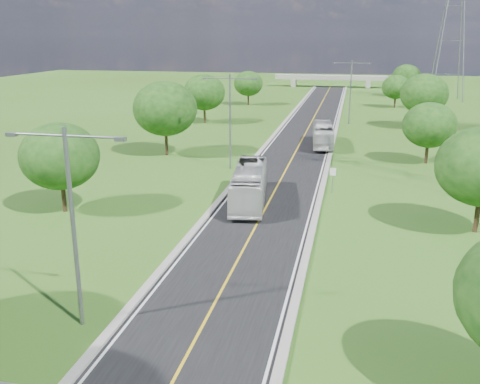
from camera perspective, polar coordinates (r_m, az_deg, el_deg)
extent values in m
plane|color=#355518|center=(71.42, 6.41, 5.11)|extent=(260.00, 260.00, 0.00)
cube|color=black|center=(77.28, 6.87, 5.99)|extent=(8.00, 150.00, 0.06)
cube|color=gray|center=(77.75, 3.74, 6.20)|extent=(0.50, 150.00, 0.22)
cube|color=gray|center=(77.01, 10.04, 5.88)|extent=(0.50, 150.00, 0.22)
cylinder|color=slate|center=(49.42, 9.83, 1.25)|extent=(0.08, 0.08, 2.40)
cube|color=white|center=(49.19, 9.88, 2.14)|extent=(0.55, 0.04, 0.70)
cube|color=gray|center=(151.20, 5.76, 11.52)|extent=(1.20, 3.00, 2.00)
cube|color=gray|center=(150.30, 13.50, 11.13)|extent=(1.20, 3.00, 2.00)
cube|color=gray|center=(150.29, 9.65, 11.96)|extent=(30.00, 3.00, 1.20)
cylinder|color=slate|center=(26.74, -17.32, -3.98)|extent=(0.22, 0.22, 10.00)
cylinder|color=slate|center=(26.28, -20.86, 5.76)|extent=(2.80, 0.12, 0.12)
cylinder|color=slate|center=(24.89, -15.39, 5.69)|extent=(2.80, 0.12, 0.12)
cube|color=slate|center=(27.01, -23.18, 5.66)|extent=(0.50, 0.25, 0.18)
cube|color=slate|center=(24.33, -12.64, 5.53)|extent=(0.50, 0.25, 0.18)
cylinder|color=slate|center=(56.89, -1.07, 7.41)|extent=(0.22, 0.22, 10.00)
cylinder|color=slate|center=(56.67, -2.51, 12.05)|extent=(2.80, 0.12, 0.12)
cylinder|color=slate|center=(56.04, 0.33, 12.01)|extent=(2.80, 0.12, 0.12)
cube|color=slate|center=(57.02, -3.80, 12.00)|extent=(0.50, 0.25, 0.18)
cube|color=slate|center=(55.79, 1.67, 11.93)|extent=(0.50, 0.25, 0.18)
cylinder|color=slate|center=(88.17, 11.69, 10.33)|extent=(0.22, 0.22, 10.00)
cylinder|color=slate|center=(87.84, 10.93, 13.37)|extent=(2.80, 0.12, 0.12)
cylinder|color=slate|center=(87.81, 12.80, 13.26)|extent=(2.80, 0.12, 0.12)
cube|color=slate|center=(87.88, 10.06, 13.38)|extent=(0.50, 0.25, 0.18)
cube|color=slate|center=(87.83, 13.67, 13.17)|extent=(0.50, 0.25, 0.18)
cylinder|color=black|center=(45.82, -18.29, -0.38)|extent=(0.36, 0.36, 2.70)
ellipsoid|color=#153B10|center=(45.02, -18.67, 3.64)|extent=(6.30, 6.30, 5.36)
cylinder|color=black|center=(64.74, -7.86, 5.34)|extent=(0.36, 0.36, 3.24)
ellipsoid|color=#153B10|center=(64.10, -8.00, 8.81)|extent=(7.56, 7.56, 6.43)
cylinder|color=black|center=(87.91, -3.80, 8.28)|extent=(0.36, 0.36, 2.88)
ellipsoid|color=#153B10|center=(87.47, -3.84, 10.56)|extent=(6.72, 6.72, 5.71)
cylinder|color=black|center=(110.52, 0.89, 9.91)|extent=(0.36, 0.36, 2.52)
ellipsoid|color=#153B10|center=(110.20, 0.90, 11.50)|extent=(5.88, 5.88, 5.00)
cylinder|color=black|center=(42.66, 23.99, -2.10)|extent=(0.36, 0.36, 2.88)
cylinder|color=black|center=(63.54, 19.29, 4.02)|extent=(0.36, 0.36, 2.52)
ellipsoid|color=#153B10|center=(63.00, 19.56, 6.75)|extent=(5.88, 5.88, 5.00)
cylinder|color=black|center=(87.21, 18.83, 7.43)|extent=(0.36, 0.36, 3.06)
ellipsoid|color=#153B10|center=(86.75, 19.06, 9.86)|extent=(7.14, 7.14, 6.07)
cylinder|color=black|center=(110.72, 16.19, 9.23)|extent=(0.36, 0.36, 2.34)
ellipsoid|color=#153B10|center=(110.43, 16.31, 10.70)|extent=(5.46, 5.46, 4.64)
cylinder|color=black|center=(130.80, 17.20, 10.26)|extent=(0.36, 0.36, 2.70)
ellipsoid|color=#153B10|center=(130.52, 17.33, 11.70)|extent=(6.30, 6.30, 5.36)
imported|color=beige|center=(70.02, 8.83, 6.05)|extent=(3.30, 10.56, 2.90)
imported|color=beige|center=(45.68, 0.99, 0.79)|extent=(4.07, 11.51, 3.14)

